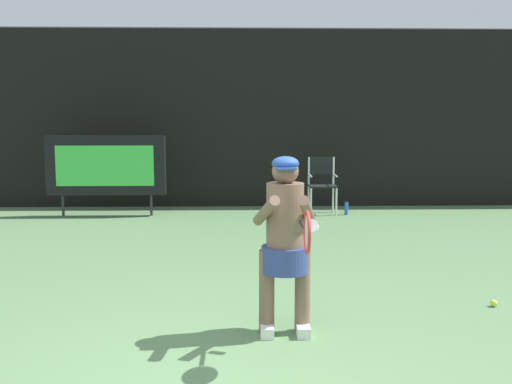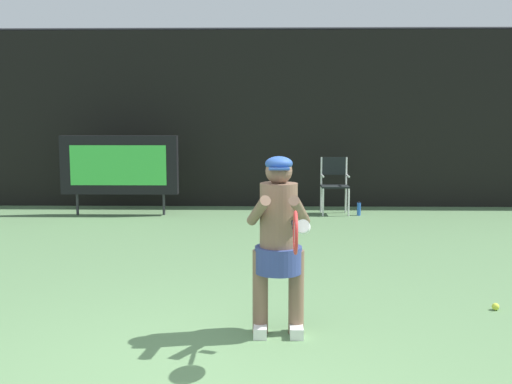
# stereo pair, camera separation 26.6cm
# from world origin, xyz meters

# --- Properties ---
(backdrop_screen) EXTENTS (18.00, 0.12, 3.66)m
(backdrop_screen) POSITION_xyz_m (0.00, 8.50, 1.81)
(backdrop_screen) COLOR black
(backdrop_screen) RESTS_ON ground
(scoreboard) EXTENTS (2.20, 0.21, 1.50)m
(scoreboard) POSITION_xyz_m (-2.36, 7.28, 0.95)
(scoreboard) COLOR black
(scoreboard) RESTS_ON ground
(umpire_chair) EXTENTS (0.52, 0.44, 1.08)m
(umpire_chair) POSITION_xyz_m (1.71, 7.49, 0.62)
(umpire_chair) COLOR white
(umpire_chair) RESTS_ON ground
(water_bottle) EXTENTS (0.07, 0.07, 0.27)m
(water_bottle) POSITION_xyz_m (2.16, 7.29, 0.12)
(water_bottle) COLOR blue
(water_bottle) RESTS_ON ground
(tennis_player) EXTENTS (0.54, 0.62, 1.49)m
(tennis_player) POSITION_xyz_m (0.52, 1.08, 0.82)
(tennis_player) COLOR white
(tennis_player) RESTS_ON ground
(tennis_racket) EXTENTS (0.03, 0.60, 0.31)m
(tennis_racket) POSITION_xyz_m (0.63, 0.43, 0.99)
(tennis_racket) COLOR black
(tennis_ball_spare) EXTENTS (0.07, 0.07, 0.07)m
(tennis_ball_spare) POSITION_xyz_m (2.59, 1.73, 0.03)
(tennis_ball_spare) COLOR #CCDB3D
(tennis_ball_spare) RESTS_ON ground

